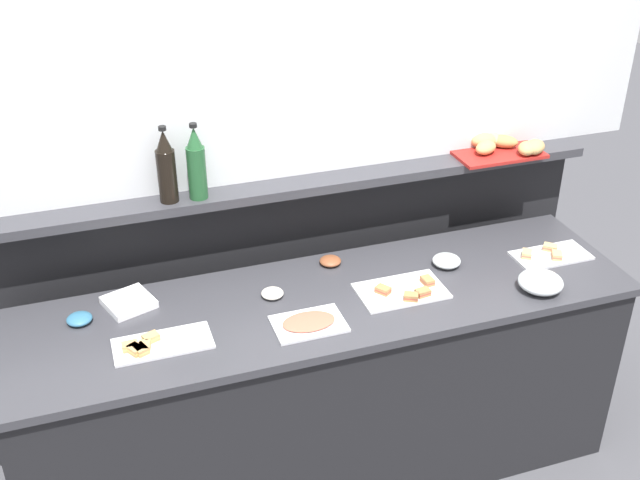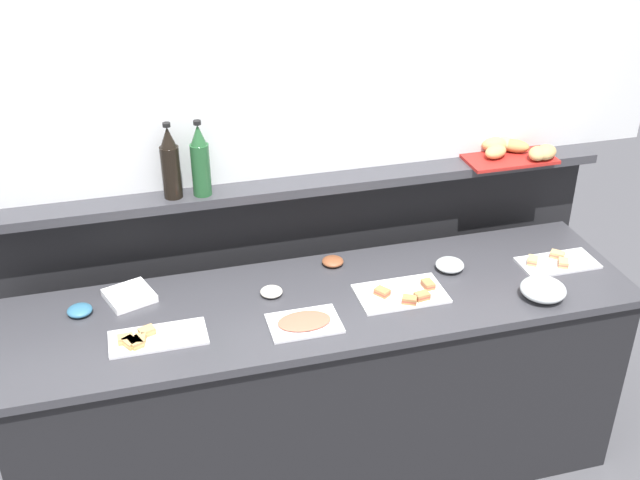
{
  "view_description": "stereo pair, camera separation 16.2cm",
  "coord_description": "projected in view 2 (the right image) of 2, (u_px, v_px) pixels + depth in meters",
  "views": [
    {
      "loc": [
        -0.83,
        -2.39,
        2.61
      ],
      "look_at": [
        0.01,
        0.1,
        1.12
      ],
      "focal_mm": 43.57,
      "sensor_mm": 36.0,
      "label": 1
    },
    {
      "loc": [
        -0.68,
        -2.44,
        2.61
      ],
      "look_at": [
        0.01,
        0.1,
        1.12
      ],
      "focal_mm": 43.57,
      "sensor_mm": 36.0,
      "label": 2
    }
  ],
  "objects": [
    {
      "name": "upper_wall_panel",
      "position": [
        287.0,
        9.0,
        3.0
      ],
      "size": [
        3.37,
        0.08,
        1.38
      ],
      "primitive_type": "cube",
      "color": "silver",
      "rests_on": "back_ledge_unit"
    },
    {
      "name": "napkin_stack",
      "position": [
        129.0,
        296.0,
        3.04
      ],
      "size": [
        0.22,
        0.22,
        0.03
      ],
      "primitive_type": "cube",
      "rotation": [
        0.0,
        0.0,
        0.33
      ],
      "color": "white",
      "rests_on": "buffet_counter"
    },
    {
      "name": "buffet_counter",
      "position": [
        323.0,
        389.0,
        3.26
      ],
      "size": [
        2.49,
        0.67,
        0.91
      ],
      "color": "black",
      "rests_on": "ground_plane"
    },
    {
      "name": "cold_cuts_platter",
      "position": [
        304.0,
        322.0,
        2.89
      ],
      "size": [
        0.27,
        0.18,
        0.02
      ],
      "color": "silver",
      "rests_on": "buffet_counter"
    },
    {
      "name": "sandwich_platter_rear",
      "position": [
        151.0,
        338.0,
        2.8
      ],
      "size": [
        0.35,
        0.16,
        0.04
      ],
      "color": "silver",
      "rests_on": "buffet_counter"
    },
    {
      "name": "ground_plane",
      "position": [
        292.0,
        383.0,
        3.99
      ],
      "size": [
        12.0,
        12.0,
        0.0
      ],
      "primitive_type": "plane",
      "color": "#4C4C51"
    },
    {
      "name": "wine_bottle_green",
      "position": [
        200.0,
        162.0,
        3.08
      ],
      "size": [
        0.08,
        0.08,
        0.32
      ],
      "color": "#23562D",
      "rests_on": "back_ledge_unit"
    },
    {
      "name": "back_ledge_unit",
      "position": [
        294.0,
        288.0,
        3.6
      ],
      "size": [
        2.77,
        0.22,
        1.22
      ],
      "color": "black",
      "rests_on": "ground_plane"
    },
    {
      "name": "glass_bowl_medium",
      "position": [
        543.0,
        290.0,
        3.04
      ],
      "size": [
        0.18,
        0.18,
        0.07
      ],
      "color": "silver",
      "rests_on": "buffet_counter"
    },
    {
      "name": "condiment_bowl_cream",
      "position": [
        271.0,
        292.0,
        3.06
      ],
      "size": [
        0.09,
        0.09,
        0.03
      ],
      "primitive_type": "ellipsoid",
      "color": "silver",
      "rests_on": "buffet_counter"
    },
    {
      "name": "sandwich_platter_side",
      "position": [
        556.0,
        262.0,
        3.27
      ],
      "size": [
        0.33,
        0.17,
        0.04
      ],
      "color": "silver",
      "rests_on": "buffet_counter"
    },
    {
      "name": "sandwich_platter_front",
      "position": [
        403.0,
        293.0,
        3.06
      ],
      "size": [
        0.35,
        0.22,
        0.04
      ],
      "color": "white",
      "rests_on": "buffet_counter"
    },
    {
      "name": "bread_basket",
      "position": [
        512.0,
        150.0,
        3.46
      ],
      "size": [
        0.42,
        0.3,
        0.08
      ],
      "color": "#B2231E",
      "rests_on": "back_ledge_unit"
    },
    {
      "name": "condiment_bowl_dark",
      "position": [
        333.0,
        261.0,
        3.26
      ],
      "size": [
        0.09,
        0.09,
        0.03
      ],
      "primitive_type": "ellipsoid",
      "color": "brown",
      "rests_on": "buffet_counter"
    },
    {
      "name": "condiment_bowl_teal",
      "position": [
        80.0,
        310.0,
        2.95
      ],
      "size": [
        0.1,
        0.1,
        0.03
      ],
      "primitive_type": "ellipsoid",
      "color": "teal",
      "rests_on": "buffet_counter"
    },
    {
      "name": "wine_bottle_dark",
      "position": [
        170.0,
        164.0,
        3.06
      ],
      "size": [
        0.08,
        0.08,
        0.32
      ],
      "color": "black",
      "rests_on": "back_ledge_unit"
    },
    {
      "name": "glass_bowl_large",
      "position": [
        450.0,
        265.0,
        3.22
      ],
      "size": [
        0.12,
        0.12,
        0.05
      ],
      "color": "silver",
      "rests_on": "buffet_counter"
    }
  ]
}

